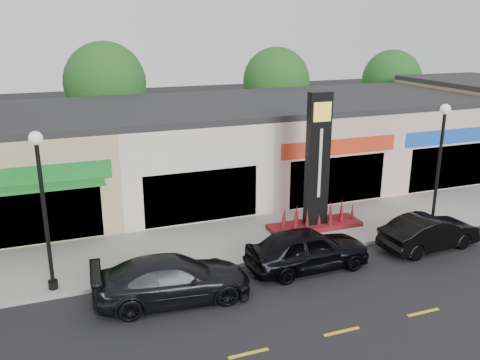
{
  "coord_description": "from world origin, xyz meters",
  "views": [
    {
      "loc": [
        -7.49,
        -14.25,
        8.8
      ],
      "look_at": [
        -0.62,
        4.0,
        2.8
      ],
      "focal_mm": 38.0,
      "sensor_mm": 36.0,
      "label": 1
    }
  ],
  "objects_px": {
    "pylon_sign": "(317,182)",
    "car_black_sedan": "(307,249)",
    "car_dark_sedan": "(173,279)",
    "car_black_conv": "(429,232)",
    "lamp_east_near": "(440,154)",
    "lamp_west_near": "(43,196)"
  },
  "relations": [
    {
      "from": "pylon_sign",
      "to": "car_black_sedan",
      "type": "xyz_separation_m",
      "value": [
        -2.04,
        -3.14,
        -1.48
      ]
    },
    {
      "from": "car_dark_sedan",
      "to": "car_black_conv",
      "type": "xyz_separation_m",
      "value": [
        10.72,
        0.3,
        -0.05
      ]
    },
    {
      "from": "pylon_sign",
      "to": "car_dark_sedan",
      "type": "height_order",
      "value": "pylon_sign"
    },
    {
      "from": "pylon_sign",
      "to": "car_black_sedan",
      "type": "bearing_deg",
      "value": -122.99
    },
    {
      "from": "lamp_east_near",
      "to": "car_black_sedan",
      "type": "relative_size",
      "value": 1.17
    },
    {
      "from": "lamp_west_near",
      "to": "car_black_conv",
      "type": "relative_size",
      "value": 1.28
    },
    {
      "from": "car_dark_sedan",
      "to": "lamp_west_near",
      "type": "bearing_deg",
      "value": 66.8
    },
    {
      "from": "lamp_west_near",
      "to": "car_black_sedan",
      "type": "xyz_separation_m",
      "value": [
        8.96,
        -1.45,
        -2.68
      ]
    },
    {
      "from": "lamp_west_near",
      "to": "car_dark_sedan",
      "type": "xyz_separation_m",
      "value": [
        3.72,
        -1.91,
        -2.72
      ]
    },
    {
      "from": "lamp_east_near",
      "to": "car_black_sedan",
      "type": "height_order",
      "value": "lamp_east_near"
    },
    {
      "from": "pylon_sign",
      "to": "car_black_conv",
      "type": "relative_size",
      "value": 1.4
    },
    {
      "from": "pylon_sign",
      "to": "car_dark_sedan",
      "type": "xyz_separation_m",
      "value": [
        -7.28,
        -3.6,
        -1.52
      ]
    },
    {
      "from": "lamp_west_near",
      "to": "lamp_east_near",
      "type": "bearing_deg",
      "value": 0.0
    },
    {
      "from": "lamp_east_near",
      "to": "lamp_west_near",
      "type": "bearing_deg",
      "value": 180.0
    },
    {
      "from": "car_black_conv",
      "to": "lamp_west_near",
      "type": "bearing_deg",
      "value": 79.03
    },
    {
      "from": "lamp_east_near",
      "to": "car_black_sedan",
      "type": "distance_m",
      "value": 7.67
    },
    {
      "from": "car_dark_sedan",
      "to": "car_black_sedan",
      "type": "bearing_deg",
      "value": -81.09
    },
    {
      "from": "pylon_sign",
      "to": "car_black_sedan",
      "type": "distance_m",
      "value": 4.03
    },
    {
      "from": "pylon_sign",
      "to": "lamp_east_near",
      "type": "bearing_deg",
      "value": -18.75
    },
    {
      "from": "car_black_conv",
      "to": "car_dark_sedan",
      "type": "bearing_deg",
      "value": 86.97
    },
    {
      "from": "car_black_sedan",
      "to": "car_black_conv",
      "type": "distance_m",
      "value": 5.49
    },
    {
      "from": "car_black_sedan",
      "to": "lamp_east_near",
      "type": "bearing_deg",
      "value": -79.22
    }
  ]
}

